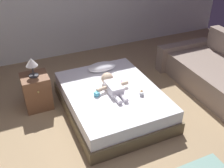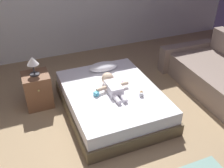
{
  "view_description": "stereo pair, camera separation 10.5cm",
  "coord_description": "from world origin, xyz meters",
  "px_view_note": "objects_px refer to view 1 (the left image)",
  "views": [
    {
      "loc": [
        -1.08,
        -2.11,
        2.47
      ],
      "look_at": [
        0.21,
        0.76,
        0.48
      ],
      "focal_mm": 41.68,
      "sensor_mm": 36.0,
      "label": 1
    },
    {
      "loc": [
        -0.98,
        -2.15,
        2.47
      ],
      "look_at": [
        0.21,
        0.76,
        0.48
      ],
      "focal_mm": 41.68,
      "sensor_mm": 36.0,
      "label": 2
    }
  ],
  "objects_px": {
    "baby": "(112,85)",
    "toy_block": "(97,94)",
    "lamp": "(32,64)",
    "bed": "(112,100)",
    "toothbrush": "(122,83)",
    "pillow": "(102,67)",
    "baby_bottle": "(141,93)",
    "nightstand": "(37,91)",
    "couch": "(223,76)"
  },
  "relations": [
    {
      "from": "baby",
      "to": "toy_block",
      "type": "bearing_deg",
      "value": -164.99
    },
    {
      "from": "baby",
      "to": "lamp",
      "type": "height_order",
      "value": "lamp"
    },
    {
      "from": "bed",
      "to": "toothbrush",
      "type": "height_order",
      "value": "toothbrush"
    },
    {
      "from": "pillow",
      "to": "baby_bottle",
      "type": "relative_size",
      "value": 4.85
    },
    {
      "from": "bed",
      "to": "nightstand",
      "type": "bearing_deg",
      "value": 149.77
    },
    {
      "from": "pillow",
      "to": "toothbrush",
      "type": "relative_size",
      "value": 3.94
    },
    {
      "from": "pillow",
      "to": "baby_bottle",
      "type": "bearing_deg",
      "value": -75.26
    },
    {
      "from": "pillow",
      "to": "nightstand",
      "type": "bearing_deg",
      "value": -178.54
    },
    {
      "from": "nightstand",
      "to": "baby_bottle",
      "type": "bearing_deg",
      "value": -33.11
    },
    {
      "from": "couch",
      "to": "bed",
      "type": "bearing_deg",
      "value": 173.7
    },
    {
      "from": "nightstand",
      "to": "baby_bottle",
      "type": "height_order",
      "value": "nightstand"
    },
    {
      "from": "bed",
      "to": "baby",
      "type": "xyz_separation_m",
      "value": [
        0.0,
        0.02,
        0.26
      ]
    },
    {
      "from": "toothbrush",
      "to": "couch",
      "type": "distance_m",
      "value": 1.77
    },
    {
      "from": "nightstand",
      "to": "lamp",
      "type": "bearing_deg",
      "value": 90.0
    },
    {
      "from": "bed",
      "to": "baby_bottle",
      "type": "bearing_deg",
      "value": -40.76
    },
    {
      "from": "couch",
      "to": "lamp",
      "type": "height_order",
      "value": "lamp"
    },
    {
      "from": "baby_bottle",
      "to": "lamp",
      "type": "bearing_deg",
      "value": 146.89
    },
    {
      "from": "baby_bottle",
      "to": "nightstand",
      "type": "bearing_deg",
      "value": 146.89
    },
    {
      "from": "toy_block",
      "to": "baby_bottle",
      "type": "height_order",
      "value": "baby_bottle"
    },
    {
      "from": "baby_bottle",
      "to": "toothbrush",
      "type": "bearing_deg",
      "value": 106.74
    },
    {
      "from": "lamp",
      "to": "pillow",
      "type": "bearing_deg",
      "value": 1.46
    },
    {
      "from": "baby",
      "to": "nightstand",
      "type": "xyz_separation_m",
      "value": [
        -0.99,
        0.56,
        -0.18
      ]
    },
    {
      "from": "bed",
      "to": "couch",
      "type": "xyz_separation_m",
      "value": [
        1.95,
        -0.21,
        0.08
      ]
    },
    {
      "from": "couch",
      "to": "nightstand",
      "type": "xyz_separation_m",
      "value": [
        -2.94,
        0.79,
        0.01
      ]
    },
    {
      "from": "nightstand",
      "to": "lamp",
      "type": "relative_size",
      "value": 1.84
    },
    {
      "from": "bed",
      "to": "toothbrush",
      "type": "distance_m",
      "value": 0.31
    },
    {
      "from": "lamp",
      "to": "baby",
      "type": "bearing_deg",
      "value": -29.39
    },
    {
      "from": "couch",
      "to": "toy_block",
      "type": "bearing_deg",
      "value": 175.79
    },
    {
      "from": "pillow",
      "to": "toothbrush",
      "type": "xyz_separation_m",
      "value": [
        0.12,
        -0.5,
        -0.05
      ]
    },
    {
      "from": "pillow",
      "to": "lamp",
      "type": "height_order",
      "value": "lamp"
    },
    {
      "from": "pillow",
      "to": "baby_bottle",
      "type": "xyz_separation_m",
      "value": [
        0.23,
        -0.89,
        -0.03
      ]
    },
    {
      "from": "couch",
      "to": "toy_block",
      "type": "xyz_separation_m",
      "value": [
        -2.21,
        0.16,
        0.15
      ]
    },
    {
      "from": "toothbrush",
      "to": "baby_bottle",
      "type": "distance_m",
      "value": 0.41
    },
    {
      "from": "pillow",
      "to": "baby",
      "type": "distance_m",
      "value": 0.6
    },
    {
      "from": "pillow",
      "to": "toothbrush",
      "type": "distance_m",
      "value": 0.51
    },
    {
      "from": "baby",
      "to": "lamp",
      "type": "relative_size",
      "value": 2.21
    },
    {
      "from": "bed",
      "to": "lamp",
      "type": "distance_m",
      "value": 1.28
    },
    {
      "from": "toothbrush",
      "to": "couch",
      "type": "xyz_separation_m",
      "value": [
        1.74,
        -0.32,
        -0.12
      ]
    },
    {
      "from": "couch",
      "to": "nightstand",
      "type": "distance_m",
      "value": 3.04
    },
    {
      "from": "nightstand",
      "to": "lamp",
      "type": "distance_m",
      "value": 0.47
    },
    {
      "from": "pillow",
      "to": "nightstand",
      "type": "height_order",
      "value": "nightstand"
    },
    {
      "from": "baby",
      "to": "couch",
      "type": "height_order",
      "value": "couch"
    },
    {
      "from": "baby",
      "to": "lamp",
      "type": "xyz_separation_m",
      "value": [
        -0.99,
        0.56,
        0.29
      ]
    },
    {
      "from": "couch",
      "to": "toothbrush",
      "type": "bearing_deg",
      "value": 169.43
    },
    {
      "from": "bed",
      "to": "nightstand",
      "type": "xyz_separation_m",
      "value": [
        -0.99,
        0.58,
        0.08
      ]
    },
    {
      "from": "toothbrush",
      "to": "toy_block",
      "type": "xyz_separation_m",
      "value": [
        -0.47,
        -0.16,
        0.02
      ]
    },
    {
      "from": "baby_bottle",
      "to": "bed",
      "type": "bearing_deg",
      "value": 139.24
    },
    {
      "from": "baby",
      "to": "couch",
      "type": "bearing_deg",
      "value": -6.82
    },
    {
      "from": "couch",
      "to": "baby",
      "type": "bearing_deg",
      "value": 173.18
    },
    {
      "from": "lamp",
      "to": "nightstand",
      "type": "bearing_deg",
      "value": -90.0
    }
  ]
}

